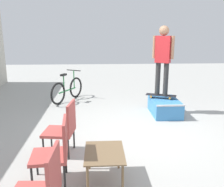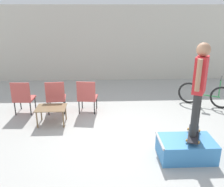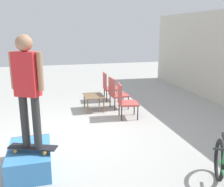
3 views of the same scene
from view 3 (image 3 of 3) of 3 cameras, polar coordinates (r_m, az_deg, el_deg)
ground_plane at (r=5.95m, az=-9.68°, el=-9.40°), size 24.00×24.00×0.00m
skate_ramp_box at (r=4.71m, az=-18.26°, el=-13.98°), size 1.12×0.70×0.43m
skateboard_on_ramp at (r=4.44m, az=-17.63°, el=-11.62°), size 0.49×0.82×0.07m
person_skater at (r=4.09m, az=-18.79°, el=2.31°), size 0.36×0.50×1.82m
coffee_table at (r=7.53m, az=-4.23°, el=-0.88°), size 0.76×0.57×0.46m
patio_chair_left at (r=8.51m, az=-0.74°, el=1.81°), size 0.55×0.55×0.97m
patio_chair_center at (r=7.64m, az=0.92°, el=0.35°), size 0.56×0.56×0.97m
patio_chair_right at (r=6.82m, az=2.93°, el=-1.41°), size 0.58×0.58×0.97m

